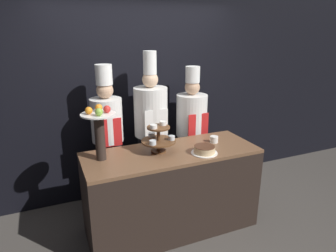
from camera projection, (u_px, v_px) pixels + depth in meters
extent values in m
plane|color=#47423D|center=(185.00, 246.00, 3.14)|extent=(14.00, 14.00, 0.00)
cube|color=black|center=(141.00, 91.00, 3.91)|extent=(10.00, 0.06, 2.80)
cube|color=black|center=(172.00, 192.00, 3.30)|extent=(1.86, 0.70, 0.90)
cube|color=brown|center=(172.00, 153.00, 3.16)|extent=(1.86, 0.70, 0.03)
cylinder|color=brown|center=(159.00, 151.00, 3.14)|extent=(0.16, 0.16, 0.02)
cylinder|color=brown|center=(159.00, 139.00, 3.10)|extent=(0.04, 0.04, 0.27)
cylinder|color=brown|center=(159.00, 141.00, 3.11)|extent=(0.36, 0.36, 0.02)
cylinder|color=brown|center=(158.00, 127.00, 3.06)|extent=(0.24, 0.24, 0.02)
cylinder|color=silver|center=(171.00, 138.00, 3.11)|extent=(0.07, 0.07, 0.04)
cylinder|color=green|center=(171.00, 138.00, 3.11)|extent=(0.06, 0.06, 0.03)
cylinder|color=silver|center=(152.00, 135.00, 3.20)|extent=(0.07, 0.07, 0.04)
cylinder|color=beige|center=(152.00, 135.00, 3.20)|extent=(0.06, 0.06, 0.03)
cylinder|color=silver|center=(153.00, 142.00, 2.98)|extent=(0.07, 0.07, 0.04)
cylinder|color=gold|center=(153.00, 143.00, 2.99)|extent=(0.06, 0.06, 0.03)
cylinder|color=white|center=(163.00, 123.00, 3.11)|extent=(0.07, 0.07, 0.04)
cylinder|color=white|center=(154.00, 127.00, 3.00)|extent=(0.07, 0.07, 0.04)
cylinder|color=#2D231E|center=(100.00, 138.00, 2.89)|extent=(0.10, 0.10, 0.46)
cylinder|color=white|center=(98.00, 114.00, 2.82)|extent=(0.34, 0.34, 0.01)
sphere|color=red|center=(107.00, 109.00, 2.83)|extent=(0.07, 0.07, 0.07)
sphere|color=orange|center=(99.00, 108.00, 2.88)|extent=(0.07, 0.07, 0.07)
sphere|color=orange|center=(89.00, 111.00, 2.78)|extent=(0.07, 0.07, 0.07)
sphere|color=#84B742|center=(99.00, 112.00, 2.73)|extent=(0.07, 0.07, 0.07)
cylinder|color=white|center=(204.00, 153.00, 3.10)|extent=(0.28, 0.28, 0.01)
cylinder|color=#E0BC89|center=(204.00, 150.00, 3.09)|extent=(0.22, 0.22, 0.06)
cylinder|color=#472819|center=(205.00, 146.00, 3.08)|extent=(0.22, 0.22, 0.01)
cylinder|color=white|center=(214.00, 139.00, 3.39)|extent=(0.09, 0.09, 0.07)
cube|color=#28282D|center=(110.00, 176.00, 3.66)|extent=(0.27, 0.15, 0.92)
cylinder|color=silver|center=(107.00, 120.00, 3.44)|extent=(0.36, 0.36, 0.51)
cube|color=red|center=(111.00, 133.00, 3.33)|extent=(0.25, 0.01, 0.32)
sphere|color=tan|center=(105.00, 90.00, 3.34)|extent=(0.19, 0.19, 0.19)
cylinder|color=white|center=(104.00, 75.00, 3.28)|extent=(0.18, 0.18, 0.22)
cube|color=black|center=(152.00, 168.00, 3.86)|extent=(0.30, 0.17, 0.91)
cylinder|color=silver|center=(151.00, 112.00, 3.63)|extent=(0.41, 0.41, 0.59)
cube|color=white|center=(156.00, 126.00, 3.50)|extent=(0.28, 0.01, 0.38)
sphere|color=#DBB28E|center=(150.00, 80.00, 3.51)|extent=(0.19, 0.19, 0.19)
cylinder|color=white|center=(150.00, 63.00, 3.45)|extent=(0.16, 0.16, 0.27)
cube|color=black|center=(190.00, 164.00, 4.08)|extent=(0.30, 0.16, 0.84)
cylinder|color=white|center=(192.00, 115.00, 3.87)|extent=(0.40, 0.40, 0.54)
cube|color=red|center=(198.00, 127.00, 3.74)|extent=(0.28, 0.01, 0.34)
sphere|color=tan|center=(192.00, 87.00, 3.76)|extent=(0.19, 0.19, 0.19)
cylinder|color=white|center=(193.00, 74.00, 3.71)|extent=(0.18, 0.18, 0.20)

